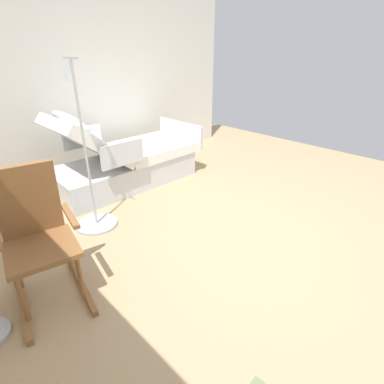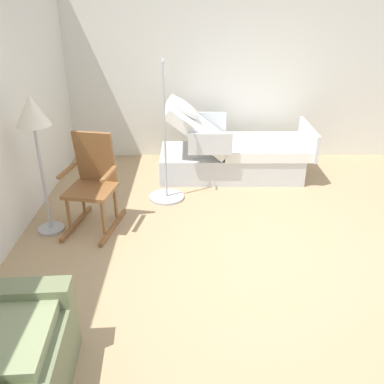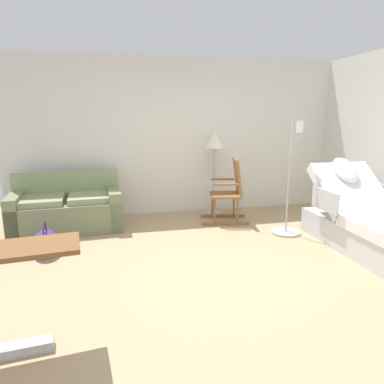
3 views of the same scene
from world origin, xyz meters
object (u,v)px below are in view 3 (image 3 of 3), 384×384
(hospital_bed, at_px, (372,227))
(overbed_table, at_px, (11,288))
(iv_pole, at_px, (287,217))
(duffel_bag, at_px, (46,242))
(rocking_chair, at_px, (230,192))
(couch, at_px, (67,210))
(floor_lamp, at_px, (214,145))

(hospital_bed, bearing_deg, overbed_table, -163.32)
(hospital_bed, relative_size, iv_pole, 1.22)
(overbed_table, relative_size, duffel_bag, 1.47)
(duffel_bag, height_order, iv_pole, iv_pole)
(rocking_chair, bearing_deg, couch, 176.23)
(rocking_chair, distance_m, duffel_bag, 2.86)
(couch, bearing_deg, duffel_bag, -98.70)
(overbed_table, distance_m, duffel_bag, 2.03)
(couch, relative_size, rocking_chair, 1.58)
(rocking_chair, relative_size, floor_lamp, 0.71)
(couch, xyz_separation_m, overbed_table, (0.00, -2.97, 0.23))
(rocking_chair, bearing_deg, duffel_bag, -163.30)
(hospital_bed, distance_m, rocking_chair, 2.14)
(couch, bearing_deg, floor_lamp, 7.23)
(floor_lamp, relative_size, iv_pole, 0.88)
(couch, height_order, duffel_bag, couch)
(couch, height_order, rocking_chair, rocking_chair)
(floor_lamp, distance_m, duffel_bag, 3.08)
(duffel_bag, bearing_deg, floor_lamp, 26.57)
(hospital_bed, height_order, rocking_chair, hospital_bed)
(floor_lamp, bearing_deg, iv_pole, -57.32)
(couch, relative_size, duffel_bag, 2.82)
(duffel_bag, distance_m, iv_pole, 3.37)
(hospital_bed, xyz_separation_m, duffel_bag, (-4.11, 0.80, -0.16))
(rocking_chair, bearing_deg, floor_lamp, 105.39)
(rocking_chair, relative_size, iv_pole, 0.62)
(overbed_table, bearing_deg, couch, 90.07)
(hospital_bed, height_order, floor_lamp, floor_lamp)
(iv_pole, bearing_deg, couch, 164.11)
(hospital_bed, xyz_separation_m, rocking_chair, (-1.40, 1.62, 0.19))
(couch, xyz_separation_m, iv_pole, (3.22, -0.92, -0.06))
(couch, distance_m, duffel_bag, 1.01)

